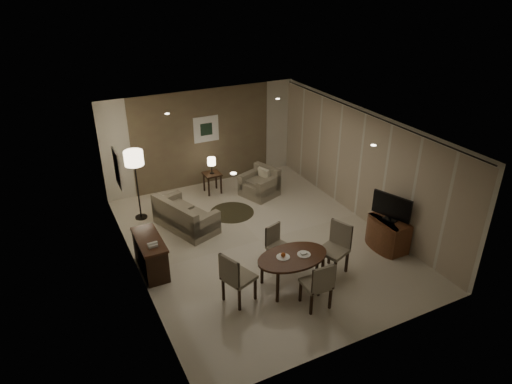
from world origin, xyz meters
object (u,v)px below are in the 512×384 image
chair_near (316,283)px  chair_far (280,247)px  console_desk (151,255)px  tv_cabinet (388,234)px  chair_left (239,277)px  side_table (212,183)px  sofa (186,214)px  dining_table (292,271)px  chair_right (333,250)px  floor_lamp (137,186)px  armchair (259,182)px

chair_near → chair_far: 1.39m
chair_far → console_desk: bearing=139.5°
console_desk → tv_cabinet: bearing=-17.1°
chair_left → side_table: size_ratio=1.84×
console_desk → chair_near: 3.40m
sofa → side_table: bearing=-60.4°
chair_left → side_table: chair_left is taller
chair_near → dining_table: bearing=-80.5°
dining_table → chair_right: (0.94, -0.00, 0.20)m
chair_far → floor_lamp: floor_lamp is taller
console_desk → chair_left: size_ratio=1.14×
sofa → chair_far: bearing=-171.8°
floor_lamp → armchair: bearing=-3.7°
armchair → sofa: bearing=-92.7°
chair_near → floor_lamp: floor_lamp is taller
dining_table → side_table: size_ratio=2.50×
dining_table → sofa: (-1.13, 3.01, 0.04)m
chair_far → floor_lamp: size_ratio=0.50×
tv_cabinet → dining_table: tv_cabinet is taller
console_desk → armchair: size_ratio=1.40×
tv_cabinet → chair_far: bearing=168.8°
chair_left → chair_near: bearing=-143.4°
chair_right → sofa: 3.66m
chair_left → sofa: (-0.03, 2.95, -0.15)m
dining_table → chair_right: size_ratio=1.35×
console_desk → floor_lamp: 2.34m
chair_near → console_desk: bearing=-42.4°
chair_left → floor_lamp: size_ratio=0.59×
console_desk → chair_far: chair_far is taller
dining_table → armchair: size_ratio=1.67×
chair_near → chair_far: bearing=-88.5°
console_desk → chair_left: 2.05m
dining_table → chair_near: bearing=-83.1°
chair_left → sofa: chair_left is taller
console_desk → dining_table: size_ratio=0.84×
armchair → chair_left: bearing=-52.4°
dining_table → sofa: sofa is taller
tv_cabinet → floor_lamp: floor_lamp is taller
chair_far → chair_right: chair_right is taller
dining_table → chair_left: chair_left is taller
tv_cabinet → sofa: size_ratio=0.57×
side_table → floor_lamp: size_ratio=0.32×
chair_left → armchair: 4.36m
chair_near → armchair: bearing=-101.5°
chair_near → tv_cabinet: bearing=-157.5°
tv_cabinet → floor_lamp: size_ratio=0.51×
tv_cabinet → side_table: 4.94m
chair_right → side_table: chair_right is taller
chair_far → sofa: 2.63m
console_desk → chair_left: (1.22, -1.65, 0.15)m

